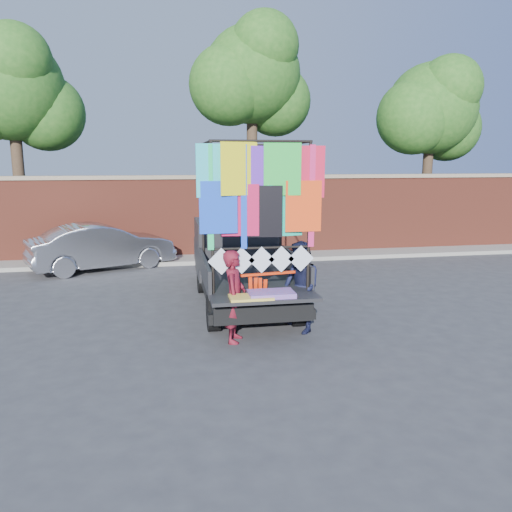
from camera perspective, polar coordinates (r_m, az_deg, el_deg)
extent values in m
plane|color=#38383A|center=(9.58, 2.01, -7.81)|extent=(90.00, 90.00, 0.00)
cube|color=brown|center=(16.08, -3.24, 4.39)|extent=(30.00, 0.35, 2.50)
cube|color=gray|center=(15.99, -3.29, 9.02)|extent=(30.00, 0.45, 0.12)
cube|color=gray|center=(15.58, -2.88, -0.25)|extent=(30.00, 1.20, 0.12)
cylinder|color=#38281C|center=(17.67, -25.43, 7.85)|extent=(0.36, 0.36, 4.90)
sphere|color=#225C1A|center=(17.80, -26.19, 16.87)|extent=(3.20, 3.20, 3.20)
sphere|color=#225C1A|center=(17.90, -22.78, 14.83)|extent=(2.40, 2.40, 2.40)
sphere|color=#225C1A|center=(17.25, -25.95, 19.47)|extent=(2.20, 2.20, 2.20)
cylinder|color=#38281C|center=(17.32, -0.46, 9.78)|extent=(0.36, 0.36, 5.46)
sphere|color=#225C1A|center=(17.53, -0.47, 20.03)|extent=(3.20, 3.20, 3.20)
sphere|color=#225C1A|center=(17.99, 2.26, 17.28)|extent=(2.40, 2.40, 2.40)
sphere|color=#225C1A|center=(17.07, -3.09, 18.94)|extent=(2.60, 2.60, 2.60)
sphere|color=#225C1A|center=(17.15, 0.96, 22.89)|extent=(2.20, 2.20, 2.20)
cylinder|color=#38281C|center=(19.51, 18.91, 7.99)|extent=(0.36, 0.36, 4.55)
sphere|color=#225C1A|center=(19.58, 19.39, 15.60)|extent=(3.20, 3.20, 3.20)
sphere|color=#225C1A|center=(20.32, 20.98, 13.47)|extent=(2.40, 2.40, 2.40)
sphere|color=#225C1A|center=(18.91, 17.60, 14.90)|extent=(2.60, 2.60, 2.60)
sphere|color=#225C1A|center=(19.28, 21.24, 17.52)|extent=(2.20, 2.20, 2.20)
cylinder|color=black|center=(11.80, -6.15, -2.56)|extent=(0.22, 0.67, 0.67)
cylinder|color=black|center=(9.17, -4.89, -6.50)|extent=(0.22, 0.67, 0.67)
cylinder|color=black|center=(12.01, 1.41, -2.26)|extent=(0.22, 0.67, 0.67)
cylinder|color=black|center=(9.44, 4.77, -5.99)|extent=(0.22, 0.67, 0.67)
cube|color=black|center=(10.48, -1.27, -3.26)|extent=(1.72, 4.26, 0.30)
cube|color=black|center=(9.68, -0.58, -2.72)|extent=(1.83, 2.33, 0.10)
cube|color=black|center=(9.53, -5.88, -1.63)|extent=(0.06, 2.33, 0.46)
cube|color=black|center=(9.82, 4.57, -1.23)|extent=(0.06, 2.33, 0.46)
cube|color=black|center=(10.74, -1.60, -0.14)|extent=(1.83, 0.06, 0.46)
cube|color=black|center=(11.69, -2.33, 1.01)|extent=(1.83, 1.62, 1.27)
cube|color=#8C9EAD|center=(11.18, -2.02, 2.67)|extent=(1.62, 0.06, 0.56)
cube|color=#8C9EAD|center=(12.40, -2.82, 2.53)|extent=(1.62, 0.10, 0.71)
cube|color=black|center=(12.82, -3.01, 0.74)|extent=(1.77, 0.91, 0.56)
cube|color=black|center=(8.32, 1.07, -4.85)|extent=(1.83, 0.56, 0.06)
cube|color=black|center=(8.65, 0.75, -6.90)|extent=(1.88, 0.15, 0.18)
cylinder|color=black|center=(8.30, -5.04, 4.20)|extent=(0.05, 0.05, 2.54)
cylinder|color=black|center=(10.41, -6.12, 5.54)|extent=(0.05, 0.05, 2.54)
cylinder|color=black|center=(8.61, 6.09, 4.43)|extent=(0.05, 0.05, 2.54)
cylinder|color=black|center=(10.66, 2.88, 5.72)|extent=(0.05, 0.05, 2.54)
cylinder|color=black|center=(8.36, 0.64, 13.00)|extent=(1.72, 0.04, 0.04)
cylinder|color=black|center=(10.46, -1.61, 12.58)|extent=(1.72, 0.04, 0.04)
cylinder|color=black|center=(9.31, -5.79, 12.73)|extent=(0.04, 2.18, 0.04)
cylinder|color=black|center=(9.59, 4.42, 12.70)|extent=(0.04, 2.18, 0.04)
cylinder|color=black|center=(8.49, 0.62, 0.94)|extent=(1.72, 0.04, 0.04)
cube|color=#2DCDDA|center=(8.23, -4.62, 9.82)|extent=(0.63, 0.02, 0.86)
cube|color=yellow|center=(8.24, -1.92, 9.85)|extent=(0.63, 0.02, 0.86)
cube|color=#6227C4|center=(8.34, 0.66, 9.87)|extent=(0.63, 0.02, 0.86)
cube|color=green|center=(8.38, 3.31, 9.86)|extent=(0.63, 0.02, 0.86)
cube|color=red|center=(8.52, 5.77, 9.84)|extent=(0.63, 0.02, 0.86)
cube|color=blue|center=(8.23, -4.52, 5.22)|extent=(0.63, 0.02, 0.86)
cube|color=#C71646|center=(8.32, -1.93, 5.31)|extent=(0.63, 0.02, 0.86)
cube|color=black|center=(8.34, 0.71, 5.33)|extent=(0.63, 0.02, 0.86)
cube|color=#0EC89B|center=(8.46, 3.19, 5.39)|extent=(0.63, 0.02, 0.86)
cube|color=#FE4615|center=(8.52, 5.76, 5.39)|extent=(0.63, 0.02, 0.86)
cube|color=#1AD06C|center=(8.22, -5.27, 6.62)|extent=(0.10, 0.01, 1.72)
cube|color=#DD2466|center=(8.55, 6.41, 6.76)|extent=(0.10, 0.01, 1.72)
cube|color=blue|center=(8.29, -1.40, 6.70)|extent=(0.10, 0.01, 1.72)
cube|color=silver|center=(8.40, -3.98, -0.61)|extent=(0.46, 0.01, 0.46)
cube|color=silver|center=(8.44, -1.65, -0.53)|extent=(0.46, 0.01, 0.46)
cube|color=silver|center=(8.50, 0.65, -0.45)|extent=(0.46, 0.01, 0.46)
cube|color=silver|center=(8.57, 2.92, -0.37)|extent=(0.46, 0.01, 0.46)
cube|color=silver|center=(8.65, 5.14, -0.29)|extent=(0.46, 0.01, 0.46)
cube|color=#CD2D5E|center=(8.32, 1.75, -4.35)|extent=(0.76, 0.46, 0.08)
cube|color=#E2C447|center=(8.20, -0.58, -4.73)|extent=(0.71, 0.41, 0.04)
imported|color=#B2B3BA|center=(14.83, -17.18, 1.05)|extent=(4.22, 2.85, 1.32)
imported|color=maroon|center=(8.51, -2.49, -4.63)|extent=(0.53, 0.67, 1.59)
imported|color=#161938|center=(9.00, 5.07, -3.59)|extent=(0.78, 0.92, 1.65)
cube|color=red|center=(8.65, 1.41, -2.03)|extent=(0.99, 0.18, 0.04)
cube|color=red|center=(8.65, -0.61, -4.16)|extent=(0.06, 0.02, 0.57)
cube|color=red|center=(8.67, -0.07, -4.27)|extent=(0.06, 0.02, 0.57)
cube|color=red|center=(8.69, 0.48, -4.37)|extent=(0.06, 0.02, 0.57)
cube|color=red|center=(8.71, 1.02, -4.47)|extent=(0.06, 0.02, 0.57)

